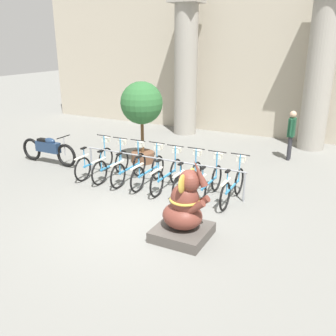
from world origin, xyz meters
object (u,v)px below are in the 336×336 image
Objects in this scene: bicycle_5 at (188,178)px; motorcycle at (48,149)px; bicycle_7 at (233,185)px; bicycle_2 at (130,167)px; potted_tree at (142,107)px; elephant_statue at (184,212)px; bicycle_4 at (167,174)px; bicycle_3 at (149,170)px; bicycle_1 at (112,164)px; person_pedestrian at (291,131)px; bicycle_0 at (95,161)px; bicycle_6 at (210,182)px.

motorcycle is (-4.87, 0.13, 0.06)m from bicycle_5.
bicycle_5 is at bearing -179.43° from bicycle_7.
potted_tree is (-0.58, 1.63, 1.35)m from bicycle_2.
bicycle_7 is 1.04× the size of elephant_statue.
bicycle_3 is at bearing 175.91° from bicycle_4.
person_pedestrian is (4.10, 4.07, 0.54)m from bicycle_1.
bicycle_2 is 1.04× the size of elephant_statue.
bicycle_0 is 0.69× the size of potted_tree.
bicycle_2 is at bearing -130.90° from person_pedestrian.
motorcycle is at bearing 178.83° from bicycle_7.
potted_tree reaches higher than motorcycle.
elephant_statue is at bearing -33.10° from bicycle_1.
elephant_statue is 0.66× the size of potted_tree.
bicycle_3 is at bearing -125.98° from person_pedestrian.
bicycle_5 is at bearing -0.62° from bicycle_3.
bicycle_4 is 1.17m from bicycle_6.
bicycle_6 is 1.00× the size of bicycle_7.
motorcycle is 1.36× the size of person_pedestrian.
bicycle_4 and bicycle_5 have the same top height.
bicycle_6 is at bearing 97.82° from elephant_statue.
motorcycle is (-1.94, 0.15, 0.06)m from bicycle_0.
bicycle_3 is 1.00× the size of bicycle_6.
elephant_statue reaches higher than bicycle_1.
bicycle_6 is 2.13m from elephant_statue.
potted_tree reaches higher than bicycle_3.
bicycle_3 is 2.96m from elephant_statue.
bicycle_3 is at bearing 178.77° from bicycle_6.
bicycle_7 is at bearing 0.42° from bicycle_2.
bicycle_0 is 6.22m from person_pedestrian.
bicycle_7 is 0.80× the size of motorcycle.
elephant_statue reaches higher than bicycle_5.
bicycle_0 is 1.04× the size of elephant_statue.
person_pedestrian reaches higher than bicycle_0.
bicycle_5 and bicycle_7 have the same top height.
person_pedestrian reaches higher than bicycle_5.
person_pedestrian is (1.76, 4.04, 0.54)m from bicycle_5.
bicycle_3 is 1.04× the size of elephant_statue.
bicycle_3 is at bearing 179.98° from bicycle_7.
potted_tree is at bearing 155.28° from bicycle_7.
bicycle_0 is 1.00× the size of bicycle_6.
bicycle_4 is 0.80× the size of motorcycle.
motorcycle is 0.86× the size of potted_tree.
bicycle_5 is (1.17, -0.01, 0.00)m from bicycle_3.
bicycle_6 is at bearing -1.68° from motorcycle.
bicycle_4 is at bearing -179.80° from bicycle_6.
person_pedestrian reaches higher than bicycle_2.
bicycle_0 and bicycle_4 have the same top height.
bicycle_3 is 1.00× the size of bicycle_4.
person_pedestrian is (1.17, 4.07, 0.54)m from bicycle_6.
potted_tree is at bearing 30.43° from motorcycle.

